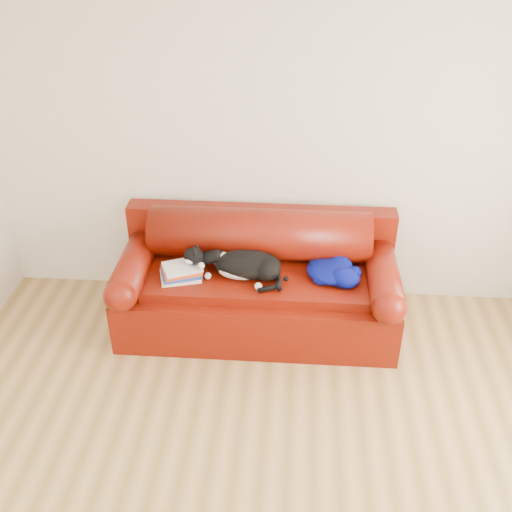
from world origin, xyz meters
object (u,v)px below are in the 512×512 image
at_px(sofa_base, 257,300).
at_px(cat, 246,265).
at_px(book_stack, 181,272).
at_px(blanket, 333,271).

relative_size(sofa_base, cat, 3.13).
distance_m(sofa_base, cat, 0.38).
height_order(sofa_base, cat, cat).
xyz_separation_m(book_stack, cat, (0.48, 0.04, 0.05)).
bearing_deg(blanket, book_stack, -175.91).
bearing_deg(blanket, cat, -176.79).
bearing_deg(cat, sofa_base, 62.60).
height_order(sofa_base, blanket, blanket).
bearing_deg(cat, blanket, 23.90).
xyz_separation_m(sofa_base, book_stack, (-0.56, -0.11, 0.31)).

